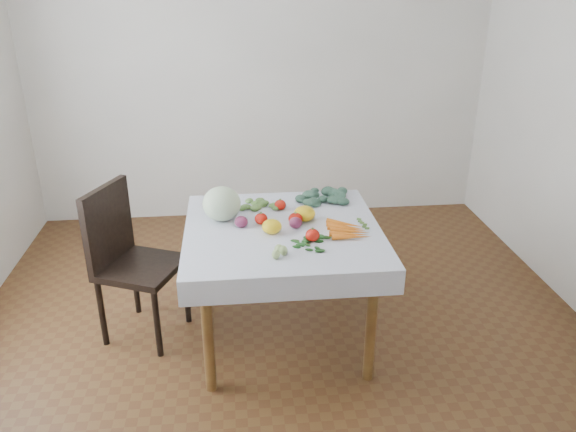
{
  "coord_description": "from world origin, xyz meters",
  "views": [
    {
      "loc": [
        -0.27,
        -2.93,
        2.12
      ],
      "look_at": [
        0.03,
        0.02,
        0.82
      ],
      "focal_mm": 35.0,
      "sensor_mm": 36.0,
      "label": 1
    }
  ],
  "objects_px": {
    "chair": "(127,253)",
    "carrot_bunch": "(348,230)",
    "table": "(283,244)",
    "heirloom_back": "(305,213)",
    "cabbage": "(222,204)"
  },
  "relations": [
    {
      "from": "table",
      "to": "heirloom_back",
      "type": "bearing_deg",
      "value": 33.34
    },
    {
      "from": "cabbage",
      "to": "carrot_bunch",
      "type": "bearing_deg",
      "value": -20.35
    },
    {
      "from": "chair",
      "to": "carrot_bunch",
      "type": "relative_size",
      "value": 3.6
    },
    {
      "from": "heirloom_back",
      "to": "carrot_bunch",
      "type": "bearing_deg",
      "value": -42.09
    },
    {
      "from": "table",
      "to": "carrot_bunch",
      "type": "relative_size",
      "value": 3.71
    },
    {
      "from": "heirloom_back",
      "to": "chair",
      "type": "bearing_deg",
      "value": 175.9
    },
    {
      "from": "cabbage",
      "to": "carrot_bunch",
      "type": "xyz_separation_m",
      "value": [
        0.71,
        -0.26,
        -0.09
      ]
    },
    {
      "from": "cabbage",
      "to": "heirloom_back",
      "type": "relative_size",
      "value": 1.78
    },
    {
      "from": "table",
      "to": "cabbage",
      "type": "xyz_separation_m",
      "value": [
        -0.35,
        0.16,
        0.2
      ]
    },
    {
      "from": "chair",
      "to": "cabbage",
      "type": "distance_m",
      "value": 0.66
    },
    {
      "from": "chair",
      "to": "carrot_bunch",
      "type": "distance_m",
      "value": 1.34
    },
    {
      "from": "heirloom_back",
      "to": "table",
      "type": "bearing_deg",
      "value": -146.66
    },
    {
      "from": "cabbage",
      "to": "heirloom_back",
      "type": "xyz_separation_m",
      "value": [
        0.49,
        -0.06,
        -0.06
      ]
    },
    {
      "from": "table",
      "to": "cabbage",
      "type": "distance_m",
      "value": 0.43
    },
    {
      "from": "table",
      "to": "chair",
      "type": "xyz_separation_m",
      "value": [
        -0.93,
        0.17,
        -0.1
      ]
    }
  ]
}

